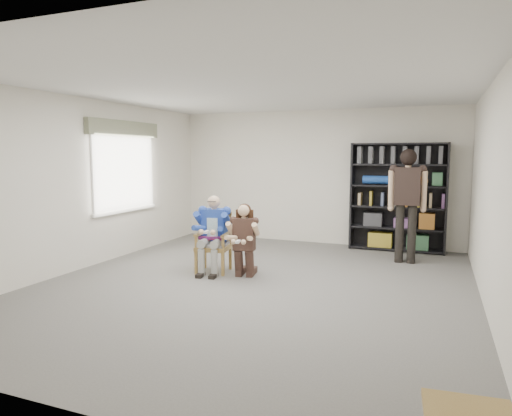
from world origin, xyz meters
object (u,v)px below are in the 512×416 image
at_px(armchair, 213,243).
at_px(seated_man, 213,234).
at_px(bookshelf, 398,197).
at_px(standing_man, 407,207).
at_px(kneeling_woman, 244,241).

relative_size(armchair, seated_man, 0.77).
xyz_separation_m(seated_man, bookshelf, (2.58, 2.81, 0.43)).
bearing_deg(armchair, standing_man, 23.69).
bearing_deg(kneeling_woman, seated_man, 159.50).
relative_size(kneeling_woman, standing_man, 0.58).
xyz_separation_m(bookshelf, standing_man, (0.23, -1.01, -0.07)).
bearing_deg(seated_man, kneeling_woman, -20.50).
bearing_deg(standing_man, armchair, -147.90).
relative_size(bookshelf, standing_man, 1.08).
bearing_deg(armchair, seated_man, -98.81).
height_order(kneeling_woman, standing_man, standing_man).
bearing_deg(kneeling_woman, bookshelf, 46.79).
distance_m(bookshelf, standing_man, 1.04).
bearing_deg(seated_man, standing_man, 23.69).
xyz_separation_m(armchair, kneeling_woman, (0.58, -0.12, 0.09)).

